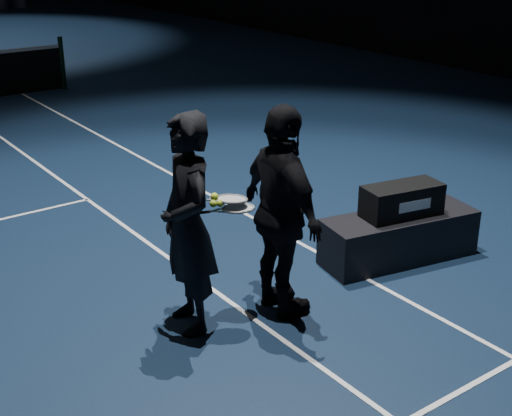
{
  "coord_description": "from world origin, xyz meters",
  "views": [
    {
      "loc": [
        0.82,
        -14.64,
        3.38
      ],
      "look_at": [
        4.24,
        -9.95,
        1.02
      ],
      "focal_mm": 50.0,
      "sensor_mm": 36.0,
      "label": 1
    }
  ],
  "objects": [
    {
      "name": "player_b",
      "position": [
        4.42,
        -10.09,
        0.98
      ],
      "size": [
        0.61,
        1.19,
        1.95
      ],
      "primitive_type": "imported",
      "rotation": [
        0.0,
        0.0,
        1.45
      ],
      "color": "black",
      "rests_on": "floor"
    },
    {
      "name": "player_a",
      "position": [
        3.61,
        -9.82,
        0.98
      ],
      "size": [
        0.59,
        0.78,
        1.95
      ],
      "primitive_type": "imported",
      "rotation": [
        0.0,
        0.0,
        -1.75
      ],
      "color": "black",
      "rests_on": "floor"
    },
    {
      "name": "racket_bag",
      "position": [
        6.09,
        -9.98,
        0.67
      ],
      "size": [
        0.89,
        0.51,
        0.34
      ],
      "primitive_type": "cube",
      "rotation": [
        0.0,
        0.0,
        -0.19
      ],
      "color": "black",
      "rests_on": "player_bench"
    },
    {
      "name": "player_bench",
      "position": [
        6.09,
        -9.98,
        0.25
      ],
      "size": [
        1.76,
        0.87,
        0.5
      ],
      "primitive_type": "cube",
      "rotation": [
        0.0,
        0.0,
        -0.19
      ],
      "color": "black",
      "rests_on": "floor"
    },
    {
      "name": "bag_signature",
      "position": [
        6.09,
        -10.16,
        0.67
      ],
      "size": [
        0.39,
        0.08,
        0.11
      ],
      "primitive_type": "cube",
      "rotation": [
        0.0,
        0.0,
        -0.19
      ],
      "color": "white",
      "rests_on": "racket_bag"
    },
    {
      "name": "net_post_right",
      "position": [
        6.4,
        0.0,
        0.55
      ],
      "size": [
        0.1,
        0.1,
        1.1
      ],
      "primitive_type": "cylinder",
      "color": "black",
      "rests_on": "floor"
    },
    {
      "name": "tennis_balls",
      "position": [
        3.85,
        -9.9,
        1.16
      ],
      "size": [
        0.12,
        0.1,
        0.12
      ],
      "primitive_type": null,
      "color": "gold",
      "rests_on": "racket_upper"
    },
    {
      "name": "racket_lower",
      "position": [
        4.04,
        -9.96,
        1.07
      ],
      "size": [
        0.71,
        0.42,
        0.03
      ],
      "primitive_type": null,
      "rotation": [
        0.0,
        0.0,
        -0.32
      ],
      "color": "black",
      "rests_on": "player_a"
    },
    {
      "name": "racket_upper",
      "position": [
        4.0,
        -9.91,
        1.15
      ],
      "size": [
        0.71,
        0.38,
        0.1
      ],
      "primitive_type": null,
      "rotation": [
        0.0,
        0.1,
        -0.25
      ],
      "color": "black",
      "rests_on": "player_b"
    }
  ]
}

